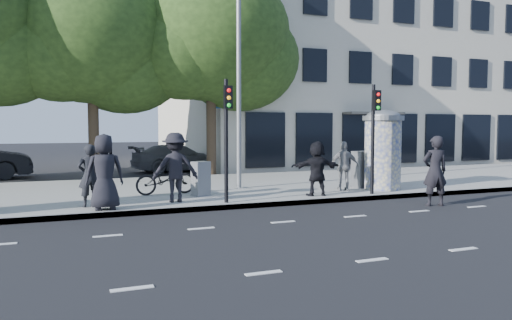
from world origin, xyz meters
name	(u,v)px	position (x,y,z in m)	size (l,w,h in m)	color
ground	(311,234)	(0.00, 0.00, 0.00)	(120.00, 120.00, 0.00)	black
sidewalk	(210,189)	(0.00, 7.50, 0.07)	(40.00, 8.00, 0.15)	gray
curb	(250,205)	(0.00, 3.55, 0.07)	(40.00, 0.10, 0.16)	slate
lane_dash_near	(372,260)	(0.00, -2.20, 0.00)	(32.00, 0.12, 0.01)	silver
lane_dash_far	(283,222)	(0.00, 1.40, 0.00)	(32.00, 0.12, 0.01)	silver
ad_column_right	(383,148)	(5.20, 4.70, 1.54)	(1.36, 1.36, 2.65)	beige
traffic_pole_near	(227,128)	(-0.60, 3.79, 2.23)	(0.22, 0.31, 3.40)	black
traffic_pole_far	(374,127)	(4.20, 3.79, 2.23)	(0.22, 0.31, 3.40)	black
street_lamp	(239,50)	(0.80, 6.63, 4.79)	(0.25, 0.93, 8.00)	slate
tree_near_left	(91,34)	(-3.50, 12.70, 6.06)	(6.80, 6.80, 8.97)	#38281C
tree_center	(211,34)	(1.50, 12.30, 6.31)	(7.00, 7.00, 9.30)	#38281C
building	(330,69)	(12.00, 19.99, 5.99)	(20.30, 15.85, 12.00)	beige
ped_a	(105,172)	(-3.84, 3.85, 1.12)	(0.94, 0.61, 1.93)	black
ped_b	(90,176)	(-4.16, 4.50, 0.97)	(0.60, 0.39, 1.65)	black
ped_d	(175,167)	(-1.88, 4.49, 1.12)	(1.25, 0.72, 1.94)	black
ped_e	(344,166)	(3.81, 4.86, 0.96)	(0.95, 0.54, 1.61)	gray
ped_f	(317,168)	(2.39, 4.13, 0.98)	(1.54, 0.55, 1.66)	black
man_road	(435,171)	(5.03, 2.01, 1.00)	(0.73, 0.48, 2.00)	black
bicycle	(166,179)	(-1.83, 6.10, 0.64)	(1.86, 0.65, 0.98)	black
cabinet_left	(201,179)	(-0.90, 5.41, 0.67)	(0.50, 0.36, 1.05)	gray
cabinet_right	(362,169)	(4.79, 5.32, 0.78)	(0.60, 0.44, 1.25)	slate
car_right	(178,158)	(0.64, 15.24, 0.67)	(4.58, 1.86, 1.33)	#56575D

